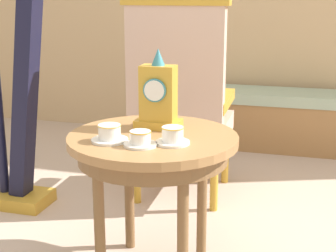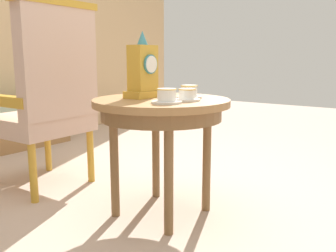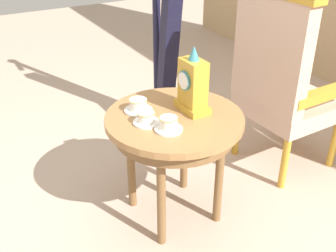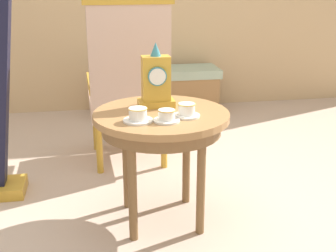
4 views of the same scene
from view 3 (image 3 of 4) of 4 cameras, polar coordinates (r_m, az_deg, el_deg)
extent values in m
plane|color=#BCA38E|center=(2.41, 1.10, -11.32)|extent=(10.00, 10.00, 0.00)
cylinder|color=#9E7042|center=(2.05, 0.87, 0.97)|extent=(0.69, 0.69, 0.03)
cylinder|color=brown|center=(2.08, 0.86, -0.30)|extent=(0.61, 0.61, 0.07)
cylinder|color=brown|center=(2.18, 7.03, -6.91)|extent=(0.04, 0.04, 0.57)
cylinder|color=brown|center=(2.41, 2.26, -2.79)|extent=(0.04, 0.04, 0.57)
cylinder|color=brown|center=(2.28, -5.12, -5.04)|extent=(0.04, 0.04, 0.57)
cylinder|color=brown|center=(2.03, -0.93, -9.79)|extent=(0.04, 0.04, 0.57)
cylinder|color=white|center=(2.09, -4.08, 2.16)|extent=(0.14, 0.14, 0.01)
cylinder|color=white|center=(2.08, -4.12, 2.98)|extent=(0.09, 0.09, 0.06)
torus|color=gold|center=(2.07, -4.14, 3.61)|extent=(0.09, 0.09, 0.00)
cylinder|color=white|center=(1.98, -2.98, 0.49)|extent=(0.13, 0.13, 0.01)
cylinder|color=white|center=(1.96, -3.00, 1.23)|extent=(0.08, 0.08, 0.05)
torus|color=gold|center=(1.95, -3.02, 1.78)|extent=(0.08, 0.08, 0.00)
cylinder|color=white|center=(1.92, 0.08, -0.45)|extent=(0.13, 0.13, 0.01)
cylinder|color=white|center=(1.90, 0.08, 0.43)|extent=(0.08, 0.08, 0.06)
torus|color=gold|center=(1.89, 0.08, 1.10)|extent=(0.09, 0.09, 0.00)
cube|color=gold|center=(2.10, 3.29, 2.68)|extent=(0.19, 0.11, 0.04)
cube|color=gold|center=(2.04, 3.39, 6.02)|extent=(0.14, 0.09, 0.23)
cylinder|color=teal|center=(2.01, 2.18, 6.26)|extent=(0.10, 0.01, 0.10)
cylinder|color=white|center=(2.01, 2.04, 6.23)|extent=(0.08, 0.00, 0.08)
cone|color=teal|center=(1.99, 3.52, 9.99)|extent=(0.06, 0.06, 0.07)
cube|color=#CCA893|center=(2.72, 16.29, 2.77)|extent=(0.54, 0.54, 0.11)
cube|color=#CCA893|center=(2.43, 13.89, 9.54)|extent=(0.52, 0.11, 0.64)
cube|color=gold|center=(2.52, 20.53, 4.09)|extent=(0.09, 0.47, 0.06)
cube|color=gold|center=(2.80, 13.37, 7.62)|extent=(0.09, 0.47, 0.06)
cylinder|color=gold|center=(2.87, 21.83, -2.09)|extent=(0.04, 0.04, 0.35)
cylinder|color=gold|center=(3.10, 15.61, 1.45)|extent=(0.04, 0.04, 0.35)
cylinder|color=gold|center=(2.56, 15.69, -4.86)|extent=(0.04, 0.04, 0.35)
cylinder|color=gold|center=(2.82, 9.37, -0.69)|extent=(0.04, 0.04, 0.35)
cube|color=gold|center=(3.23, -0.56, 0.99)|extent=(0.32, 0.24, 0.07)
cylinder|color=#191933|center=(3.02, -1.61, 16.09)|extent=(0.06, 0.06, 1.62)
cube|color=black|center=(2.86, 0.37, 13.92)|extent=(0.28, 0.11, 1.49)
camera|label=1|loc=(1.40, -68.92, -6.90)|focal=54.43mm
camera|label=2|loc=(3.11, -32.77, 10.59)|focal=39.14mm
camera|label=4|loc=(2.26, -61.45, 6.19)|focal=47.34mm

